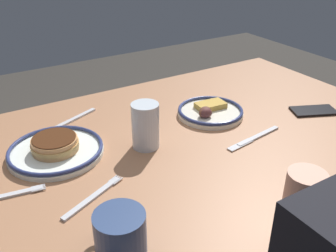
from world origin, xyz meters
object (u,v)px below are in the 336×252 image
at_px(coffee_mug, 120,236).
at_px(tea_spoon, 64,123).
at_px(fork_far, 94,197).
at_px(plate_center_pancakes, 56,149).
at_px(fork_near, 0,197).
at_px(butter_knife, 254,138).
at_px(plate_near_main, 210,111).
at_px(cell_phone, 314,111).
at_px(drinking_glass, 146,128).

distance_m(coffee_mug, tea_spoon, 0.58).
bearing_deg(fork_far, plate_center_pancakes, -85.49).
xyz_separation_m(coffee_mug, fork_near, (0.16, -0.30, -0.05)).
height_order(fork_near, butter_knife, same).
distance_m(plate_near_main, plate_center_pancakes, 0.50).
xyz_separation_m(cell_phone, butter_knife, (0.29, 0.03, -0.00)).
relative_size(drinking_glass, butter_knife, 0.62).
bearing_deg(coffee_mug, drinking_glass, -125.12).
bearing_deg(cell_phone, fork_far, 26.98).
distance_m(cell_phone, fork_far, 0.79).
xyz_separation_m(plate_near_main, butter_knife, (-0.02, 0.19, -0.01)).
bearing_deg(butter_knife, tea_spoon, -40.24).
bearing_deg(plate_center_pancakes, fork_near, 35.23).
relative_size(plate_near_main, fork_near, 1.04).
relative_size(coffee_mug, tea_spoon, 0.69).
bearing_deg(plate_center_pancakes, tea_spoon, -114.67).
bearing_deg(drinking_glass, butter_knife, 155.94).
height_order(coffee_mug, fork_far, coffee_mug).
relative_size(plate_center_pancakes, tea_spoon, 1.35).
relative_size(fork_near, butter_knife, 0.97).
xyz_separation_m(plate_near_main, tea_spoon, (0.42, -0.18, -0.01)).
distance_m(fork_near, fork_far, 0.21).
bearing_deg(fork_far, fork_near, -30.66).
bearing_deg(plate_near_main, fork_far, 22.62).
height_order(coffee_mug, drinking_glass, drinking_glass).
bearing_deg(plate_near_main, drinking_glass, 12.88).
height_order(drinking_glass, fork_near, drinking_glass).
distance_m(coffee_mug, fork_far, 0.20).
height_order(plate_center_pancakes, tea_spoon, plate_center_pancakes).
bearing_deg(fork_near, plate_center_pancakes, -144.77).
xyz_separation_m(plate_center_pancakes, fork_near, (0.16, 0.12, -0.01)).
relative_size(coffee_mug, drinking_glass, 1.00).
distance_m(fork_near, butter_knife, 0.69).
height_order(coffee_mug, butter_knife, coffee_mug).
relative_size(fork_far, butter_knife, 0.83).
distance_m(plate_center_pancakes, coffee_mug, 0.42).
bearing_deg(plate_center_pancakes, fork_far, 94.51).
height_order(fork_near, tea_spoon, tea_spoon).
xyz_separation_m(butter_knife, tea_spoon, (0.44, -0.37, 0.00)).
xyz_separation_m(fork_near, butter_knife, (-0.68, 0.10, -0.00)).
bearing_deg(plate_near_main, cell_phone, 153.03).
bearing_deg(plate_center_pancakes, coffee_mug, 89.67).
bearing_deg(coffee_mug, fork_far, -96.06).
relative_size(plate_center_pancakes, coffee_mug, 1.97).
xyz_separation_m(fork_far, butter_knife, (-0.50, -0.01, -0.00)).
height_order(cell_phone, butter_knife, cell_phone).
distance_m(plate_center_pancakes, fork_far, 0.23).
height_order(coffee_mug, fork_near, coffee_mug).
relative_size(plate_near_main, plate_center_pancakes, 0.84).
distance_m(plate_near_main, fork_far, 0.52).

